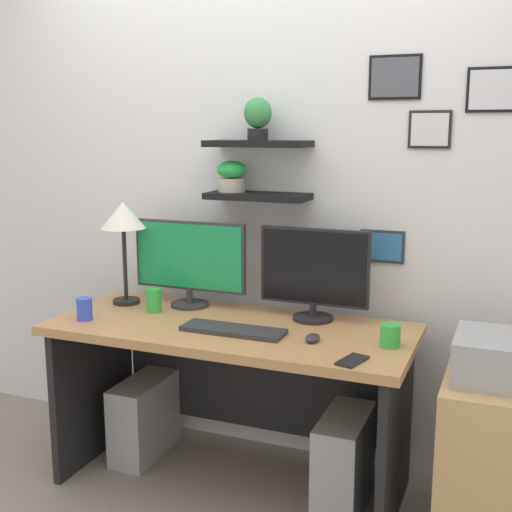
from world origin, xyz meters
The scene contains 16 objects.
ground_plane centered at (0.00, 0.00, 0.00)m, with size 8.00×8.00×0.00m, color gray.
back_wall_assembly centered at (0.00, 0.44, 1.35)m, with size 4.40×0.24×2.70m.
desk centered at (0.00, 0.05, 0.54)m, with size 1.58×0.68×0.75m.
monitor_left centered at (-0.31, 0.22, 0.97)m, with size 0.57×0.18×0.41m.
monitor_right centered at (0.31, 0.22, 0.97)m, with size 0.50×0.18×0.41m.
keyboard centered at (0.05, -0.09, 0.76)m, with size 0.44×0.14×0.02m, color #2D2D33.
computer_mouse centered at (0.40, -0.08, 0.77)m, with size 0.06×0.09×0.03m, color #2D2D33.
desk_lamp centered at (-0.62, 0.14, 1.16)m, with size 0.22×0.22×0.50m.
cell_phone centered at (0.60, -0.25, 0.76)m, with size 0.07×0.14×0.01m, color black.
coffee_mug centered at (0.70, -0.03, 0.80)m, with size 0.08×0.08×0.09m, color green.
pen_cup centered at (-0.64, -0.17, 0.80)m, with size 0.07×0.07×0.10m, color blue.
water_cup centered at (-0.42, 0.06, 0.81)m, with size 0.07×0.07×0.11m, color green.
drawer_cabinet centered at (1.13, 0.00, 0.33)m, with size 0.44×0.50×0.66m, color tan.
printer centered at (1.13, 0.00, 0.75)m, with size 0.38×0.34×0.17m, color #9E9EA3.
computer_tower_left centered at (-0.51, 0.09, 0.19)m, with size 0.18×0.40×0.38m, color #99999E.
computer_tower_right centered at (0.53, -0.02, 0.21)m, with size 0.18×0.40×0.43m, color #99999E.
Camera 1 is at (1.13, -2.50, 1.59)m, focal length 46.06 mm.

